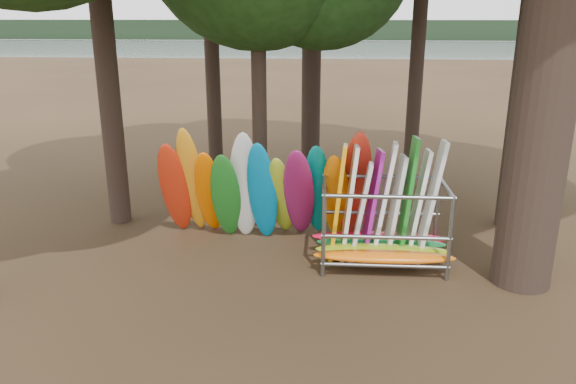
{
  "coord_description": "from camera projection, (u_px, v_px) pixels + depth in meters",
  "views": [
    {
      "loc": [
        0.55,
        -11.08,
        5.44
      ],
      "look_at": [
        -0.3,
        1.5,
        1.4
      ],
      "focal_mm": 35.0,
      "sensor_mm": 36.0,
      "label": 1
    }
  ],
  "objects": [
    {
      "name": "storage_rack",
      "position": [
        383.0,
        226.0,
        12.48
      ],
      "size": [
        3.19,
        1.61,
        2.91
      ],
      "color": "slate",
      "rests_on": "ground"
    },
    {
      "name": "far_shore",
      "position": [
        325.0,
        30.0,
        116.12
      ],
      "size": [
        160.0,
        4.0,
        4.0
      ],
      "primitive_type": "cube",
      "color": "black",
      "rests_on": "ground"
    },
    {
      "name": "ground",
      "position": [
        297.0,
        274.0,
        12.22
      ],
      "size": [
        120.0,
        120.0,
        0.0
      ],
      "primitive_type": "plane",
      "color": "#47331E",
      "rests_on": "ground"
    },
    {
      "name": "lake",
      "position": [
        323.0,
        59.0,
        69.23
      ],
      "size": [
        160.0,
        160.0,
        0.0
      ],
      "primitive_type": "plane",
      "color": "gray",
      "rests_on": "ground"
    },
    {
      "name": "kayak_row",
      "position": [
        263.0,
        191.0,
        13.6
      ],
      "size": [
        5.25,
        2.13,
        3.1
      ],
      "color": "red",
      "rests_on": "ground"
    }
  ]
}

